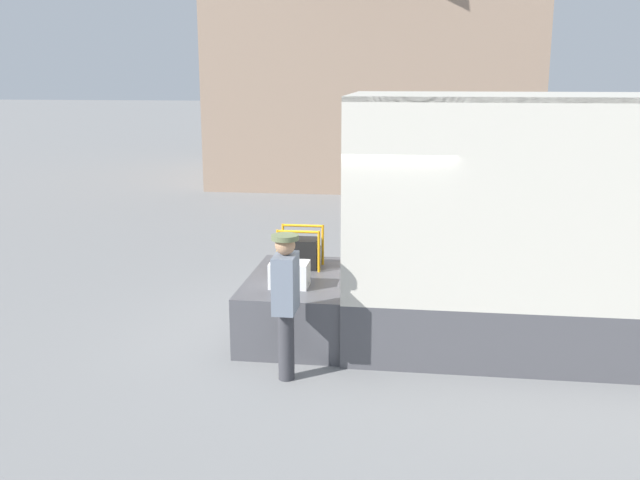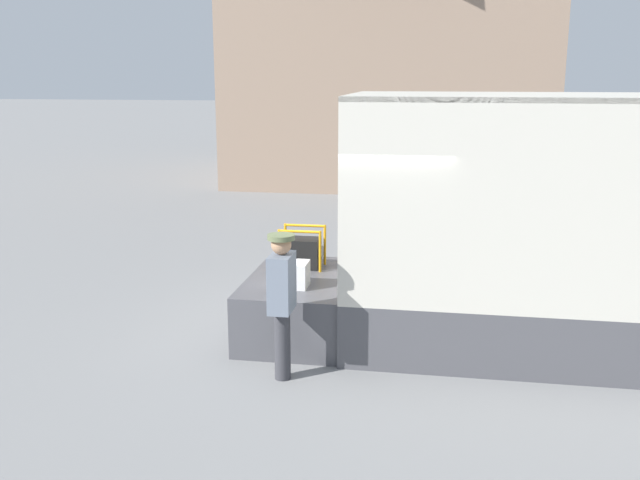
# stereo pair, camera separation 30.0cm
# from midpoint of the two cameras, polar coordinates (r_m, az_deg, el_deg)

# --- Properties ---
(ground_plane) EXTENTS (160.00, 160.00, 0.00)m
(ground_plane) POSITION_cam_midpoint_polar(r_m,az_deg,el_deg) (9.47, 3.29, -7.57)
(ground_plane) COLOR gray
(tailgate_deck) EXTENTS (1.32, 2.15, 0.76)m
(tailgate_deck) POSITION_cam_midpoint_polar(r_m,az_deg,el_deg) (9.43, -0.68, -5.18)
(tailgate_deck) COLOR #4C4C51
(tailgate_deck) RESTS_ON ground
(microwave) EXTENTS (0.48, 0.36, 0.32)m
(microwave) POSITION_cam_midpoint_polar(r_m,az_deg,el_deg) (8.85, -1.54, -2.75)
(microwave) COLOR white
(microwave) RESTS_ON tailgate_deck
(portable_generator) EXTENTS (0.59, 0.42, 0.56)m
(portable_generator) POSITION_cam_midpoint_polar(r_m,az_deg,el_deg) (9.70, -0.44, -0.99)
(portable_generator) COLOR black
(portable_generator) RESTS_ON tailgate_deck
(worker_person) EXTENTS (0.30, 0.44, 1.66)m
(worker_person) POSITION_cam_midpoint_polar(r_m,az_deg,el_deg) (7.82, -1.98, -4.19)
(worker_person) COLOR #38383D
(worker_person) RESTS_ON ground
(house_backdrop) EXTENTS (9.96, 8.20, 9.91)m
(house_backdrop) POSITION_cam_midpoint_polar(r_m,az_deg,el_deg) (23.81, 6.34, 17.20)
(house_backdrop) COLOR gray
(house_backdrop) RESTS_ON ground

